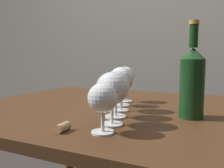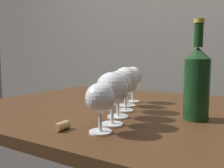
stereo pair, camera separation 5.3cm
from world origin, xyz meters
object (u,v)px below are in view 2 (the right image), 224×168
object	(u,v)px
wine_glass_cabernet	(118,85)
wine_glass_rose	(126,80)
wine_glass_pinot	(112,89)
wine_bottle	(197,82)
wine_glass_merlot	(100,99)
cork	(62,126)
wine_glass_white	(133,77)
wine_glass_port	(128,85)

from	to	relation	value
wine_glass_cabernet	wine_glass_rose	distance (m)	0.09
wine_glass_pinot	wine_bottle	distance (m)	0.26
wine_glass_merlot	cork	size ratio (longest dim) A/B	2.98
wine_glass_pinot	wine_glass_white	bearing A→B (deg)	105.15
wine_glass_merlot	wine_glass_white	distance (m)	0.43
wine_glass_cabernet	wine_bottle	distance (m)	0.24
wine_glass_rose	cork	world-z (taller)	wine_glass_rose
wine_glass_rose	wine_bottle	bearing A→B (deg)	0.33
wine_glass_merlot	wine_glass_pinot	xyz separation A→B (m)	(-0.01, 0.07, 0.02)
wine_glass_merlot	cork	xyz separation A→B (m)	(-0.10, -0.03, -0.07)
wine_glass_merlot	wine_glass_pinot	distance (m)	0.07
wine_glass_cabernet	wine_glass_port	bearing A→B (deg)	105.95
wine_glass_merlot	wine_glass_cabernet	xyz separation A→B (m)	(-0.03, 0.16, 0.02)
cork	wine_glass_white	bearing A→B (deg)	90.55
wine_glass_pinot	wine_glass_cabernet	bearing A→B (deg)	106.98
wine_glass_port	wine_bottle	world-z (taller)	wine_bottle
wine_bottle	wine_glass_merlot	bearing A→B (deg)	-126.51
wine_glass_merlot	wine_glass_port	world-z (taller)	same
wine_glass_rose	cork	bearing A→B (deg)	-99.38
wine_glass_port	cork	xyz separation A→B (m)	(-0.01, -0.36, -0.07)
wine_bottle	wine_glass_rose	bearing A→B (deg)	-179.67
wine_glass_merlot	cork	distance (m)	0.13
wine_glass_cabernet	wine_glass_rose	xyz separation A→B (m)	(-0.02, 0.09, 0.01)
wine_glass_rose	cork	xyz separation A→B (m)	(-0.05, -0.28, -0.10)
wine_glass_rose	wine_glass_port	xyz separation A→B (m)	(-0.03, 0.09, -0.03)
wine_glass_merlot	wine_glass_white	size ratio (longest dim) A/B	0.81
wine_glass_rose	wine_bottle	size ratio (longest dim) A/B	0.53
wine_glass_port	cork	distance (m)	0.37
wine_glass_pinot	wine_glass_white	distance (m)	0.36
wine_glass_port	wine_bottle	xyz separation A→B (m)	(0.27, -0.09, 0.03)
cork	wine_glass_rose	bearing A→B (deg)	80.62
wine_glass_pinot	wine_glass_cabernet	size ratio (longest dim) A/B	1.00
wine_glass_white	wine_glass_rose	bearing A→B (deg)	-73.82
wine_glass_merlot	wine_glass_cabernet	bearing A→B (deg)	102.04
wine_glass_cabernet	cork	bearing A→B (deg)	-109.05
wine_glass_rose	wine_bottle	distance (m)	0.24
wine_glass_rose	wine_glass_port	world-z (taller)	wine_glass_rose
wine_glass_pinot	wine_glass_white	xyz separation A→B (m)	(-0.09, 0.35, 0.01)
wine_glass_port	wine_glass_merlot	bearing A→B (deg)	-75.86
wine_glass_rose	wine_glass_pinot	bearing A→B (deg)	-75.88
wine_glass_merlot	cork	world-z (taller)	wine_glass_merlot
wine_glass_port	cork	bearing A→B (deg)	-92.11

